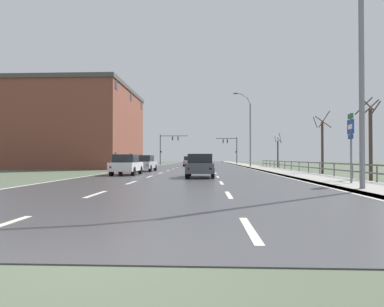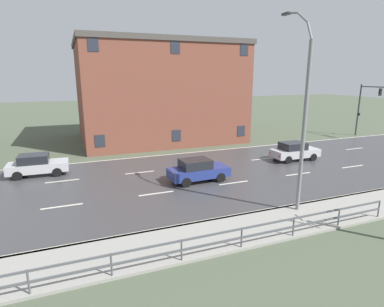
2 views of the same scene
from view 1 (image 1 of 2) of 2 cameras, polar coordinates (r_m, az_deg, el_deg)
The scene contains 18 objects.
ground_plane at distance 51.88m, azimuth 0.80°, elevation -2.31°, with size 160.00×160.00×0.12m.
road_asphalt_strip at distance 63.87m, azimuth 1.12°, elevation -1.97°, with size 14.00×120.00×0.03m.
sidewalk_right at distance 64.22m, azimuth 8.67°, elevation -1.91°, with size 3.00×120.00×0.12m.
guardrail at distance 30.46m, azimuth 18.33°, elevation -1.88°, with size 0.07×37.01×1.00m.
street_lamp_foreground at distance 14.70m, azimuth 26.95°, elevation 15.89°, with size 2.90×0.24×11.32m.
street_lamp_midground at distance 45.13m, azimuth 10.04°, elevation 3.96°, with size 2.39×0.24×10.29m.
highway_sign at distance 17.05m, azimuth 26.17°, elevation 2.30°, with size 0.09×0.68×3.43m.
traffic_signal_right at distance 67.74m, azimuth 6.97°, elevation 1.36°, with size 4.43×0.36×5.64m.
traffic_signal_left at distance 66.75m, azimuth -4.39°, elevation 1.72°, with size 5.74×0.36×6.12m.
car_near_left at distance 41.55m, azimuth 1.83°, elevation -1.49°, with size 1.96×4.16×1.57m.
car_near_right at distance 51.49m, azimuth -0.44°, elevation -1.36°, with size 1.91×4.14×1.57m.
car_far_right at distance 31.78m, azimuth -8.36°, elevation -1.69°, with size 1.93×4.15×1.57m.
car_far_left at distance 21.58m, azimuth 1.50°, elevation -2.12°, with size 1.87×4.12×1.57m.
car_mid_centre at distance 25.23m, azimuth -11.46°, elevation -1.91°, with size 1.85×4.11×1.57m.
brick_building at distance 46.62m, azimuth -18.70°, elevation 4.23°, with size 13.51×17.22×10.69m.
bare_tree_near at distance 21.33m, azimuth 28.86°, elevation 2.28°, with size 1.36×1.31×4.96m.
bare_tree_mid at distance 28.97m, azimuth 21.94°, elevation 1.46°, with size 1.43×1.49×5.27m.
bare_tree_far at distance 47.61m, azimuth 14.88°, elevation 0.20°, with size 0.94×0.94×4.85m.
Camera 1 is at (1.56, -3.84, 1.30)m, focal length 30.30 mm.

